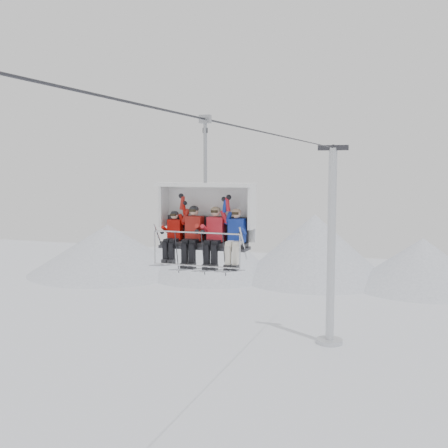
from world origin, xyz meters
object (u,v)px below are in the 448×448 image
(chairlift_carrier, at_px, (207,215))
(skier_far_right, at_px, (236,235))
(skier_center_left, at_px, (193,233))
(skier_center_right, at_px, (215,234))
(skier_far_left, at_px, (173,235))
(lift_tower_right, at_px, (331,260))

(chairlift_carrier, bearing_deg, skier_far_right, -18.57)
(skier_center_left, bearing_deg, skier_center_right, -0.09)
(chairlift_carrier, distance_m, skier_far_left, 1.08)
(lift_tower_right, relative_size, skier_far_left, 7.99)
(skier_center_right, bearing_deg, skier_far_left, -179.16)
(skier_far_left, bearing_deg, skier_center_right, 0.84)
(skier_center_left, bearing_deg, lift_tower_right, 89.28)
(chairlift_carrier, xyz_separation_m, skier_far_right, (0.92, -0.31, -0.50))
(skier_center_left, bearing_deg, skier_far_right, -0.26)
(chairlift_carrier, bearing_deg, skier_center_right, -42.64)
(lift_tower_right, xyz_separation_m, skier_center_right, (0.33, -23.71, 4.47))
(lift_tower_right, relative_size, skier_center_left, 7.65)
(chairlift_carrier, xyz_separation_m, skier_center_left, (-0.30, -0.30, -0.48))
(skier_far_left, bearing_deg, skier_far_right, 0.42)
(skier_center_left, distance_m, skier_center_right, 0.63)
(lift_tower_right, distance_m, chairlift_carrier, 23.92)
(chairlift_carrier, height_order, skier_center_left, chairlift_carrier)
(skier_center_left, height_order, skier_far_right, skier_center_left)
(chairlift_carrier, distance_m, skier_center_left, 0.64)
(lift_tower_right, relative_size, skier_center_right, 7.71)
(skier_far_left, xyz_separation_m, skier_center_left, (0.58, 0.02, 0.07))
(skier_far_left, relative_size, skier_far_right, 1.00)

